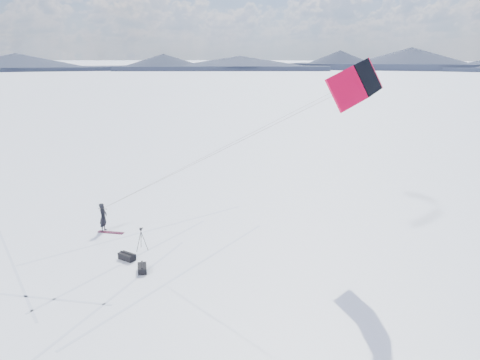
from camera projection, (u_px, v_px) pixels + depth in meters
The scene contains 9 objects.
ground at pixel (97, 257), 22.51m from camera, with size 1800.00×1800.00×0.00m, color white.
horizon_hills at pixel (92, 199), 21.75m from camera, with size 704.00×704.42×8.00m.
snow_tracks at pixel (82, 257), 22.52m from camera, with size 14.76×10.25×0.01m.
snowkiter at pixel (104, 231), 25.94m from camera, with size 0.58×0.38×1.59m, color black.
snowboard at pixel (111, 232), 25.65m from camera, with size 1.47×0.27×0.04m, color maroon.
tripod at pixel (141, 236), 23.18m from camera, with size 0.59×0.57×1.18m.
gear_bag_a at pixel (127, 256), 22.21m from camera, with size 0.87×0.46×0.38m.
gear_bag_b at pixel (142, 268), 20.99m from camera, with size 0.82×0.85×0.36m.
power_kite at pixel (360, 80), 20.35m from camera, with size 14.26×6.62×8.05m.
Camera 1 is at (16.22, -14.72, 9.40)m, focal length 35.00 mm.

